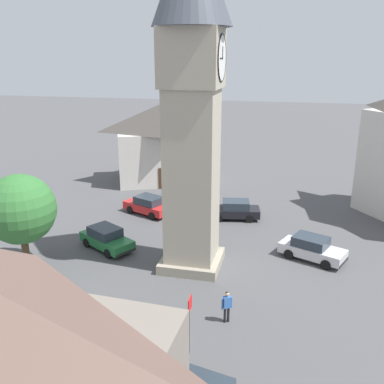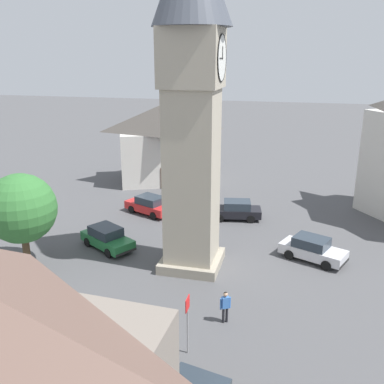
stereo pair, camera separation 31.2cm
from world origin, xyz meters
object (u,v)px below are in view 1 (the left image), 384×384
at_px(car_red_corner, 106,238).
at_px(building_terrace_right, 160,143).
at_px(tree, 20,209).
at_px(clock_tower, 192,74).
at_px(car_silver_kerb, 312,248).
at_px(pedestrian, 227,304).
at_px(car_white_side, 148,205).
at_px(road_sign, 190,316).
at_px(car_black_far, 234,210).

xyz_separation_m(car_red_corner, building_terrace_right, (-16.82, -1.29, 3.28)).
height_order(tree, building_terrace_right, building_terrace_right).
relative_size(clock_tower, car_silver_kerb, 4.49).
height_order(car_red_corner, pedestrian, pedestrian).
bearing_deg(building_terrace_right, car_red_corner, 4.39).
distance_m(car_red_corner, car_white_side, 7.07).
relative_size(tree, building_terrace_right, 0.56).
bearing_deg(car_silver_kerb, building_terrace_right, -135.79).
height_order(car_silver_kerb, road_sign, road_sign).
distance_m(car_white_side, pedestrian, 16.14).
xyz_separation_m(car_silver_kerb, car_white_side, (-5.50, -13.01, 0.00)).
xyz_separation_m(pedestrian, road_sign, (2.68, -1.22, 0.89)).
xyz_separation_m(clock_tower, car_silver_kerb, (-2.58, 7.34, -10.90)).
bearing_deg(car_red_corner, tree, -44.41).
height_order(car_silver_kerb, car_red_corner, same).
xyz_separation_m(car_silver_kerb, building_terrace_right, (-15.28, -14.86, 3.28)).
bearing_deg(pedestrian, car_silver_kerb, 152.03).
bearing_deg(car_red_corner, car_black_far, 134.47).
distance_m(car_white_side, tree, 11.99).
distance_m(car_red_corner, pedestrian, 11.35).
distance_m(pedestrian, road_sign, 3.07).
relative_size(clock_tower, pedestrian, 11.82).
distance_m(car_silver_kerb, road_sign, 12.14).
bearing_deg(tree, car_silver_kerb, 107.04).
height_order(clock_tower, tree, clock_tower).
relative_size(building_terrace_right, road_sign, 3.82).
xyz_separation_m(car_black_far, building_terrace_right, (-9.26, -9.00, 3.28)).
relative_size(car_silver_kerb, tree, 0.74).
height_order(car_white_side, building_terrace_right, building_terrace_right).
distance_m(car_silver_kerb, pedestrian, 9.15).
xyz_separation_m(car_red_corner, car_white_side, (-7.05, 0.56, 0.00)).
height_order(car_red_corner, car_white_side, same).
bearing_deg(building_terrace_right, car_silver_kerb, 44.21).
bearing_deg(tree, pedestrian, 77.80).
relative_size(car_silver_kerb, car_black_far, 1.02).
xyz_separation_m(car_red_corner, car_black_far, (-7.56, 7.71, 0.00)).
bearing_deg(road_sign, car_black_far, -178.78).
height_order(car_silver_kerb, pedestrian, pedestrian).
bearing_deg(car_red_corner, pedestrian, 54.86).
distance_m(car_red_corner, building_terrace_right, 17.19).
distance_m(building_terrace_right, road_sign, 27.75).
xyz_separation_m(car_silver_kerb, tree, (5.28, -17.23, 3.11)).
height_order(car_white_side, car_black_far, same).
bearing_deg(road_sign, tree, -115.03).
bearing_deg(car_white_side, road_sign, 24.76).
bearing_deg(pedestrian, clock_tower, -150.97).
bearing_deg(building_terrace_right, road_sign, 19.76).
bearing_deg(pedestrian, tree, -102.20).
bearing_deg(road_sign, clock_tower, -167.37).
height_order(clock_tower, car_red_corner, clock_tower).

